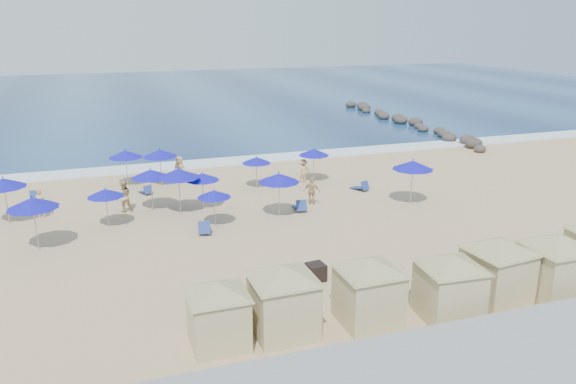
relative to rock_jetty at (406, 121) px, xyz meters
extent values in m
plane|color=tan|center=(-24.01, -24.90, -0.36)|extent=(160.00, 160.00, 0.00)
cube|color=navy|center=(-24.01, 30.10, -0.33)|extent=(160.00, 80.00, 0.06)
cube|color=white|center=(-24.01, -9.40, -0.32)|extent=(160.00, 2.50, 0.08)
cube|color=gray|center=(-24.01, -37.90, 0.19)|extent=(160.00, 2.20, 1.10)
ellipsoid|color=#2D2725|center=(-0.61, -12.90, -0.09)|extent=(1.00, 1.00, 0.65)
ellipsoid|color=#2D2725|center=(-0.13, -11.40, 0.05)|extent=(1.48, 1.48, 0.96)
ellipsoid|color=#2D2725|center=(0.35, -9.90, 0.02)|extent=(1.40, 1.40, 0.91)
ellipsoid|color=#2D2725|center=(-0.49, -8.40, 0.00)|extent=(1.32, 1.32, 0.86)
ellipsoid|color=#2D2725|center=(-0.01, -6.90, -0.02)|extent=(1.24, 1.24, 0.81)
ellipsoid|color=#2D2725|center=(0.47, -5.40, -0.04)|extent=(1.16, 1.16, 0.75)
ellipsoid|color=#2D2725|center=(-0.37, -3.90, -0.06)|extent=(1.08, 1.08, 0.70)
ellipsoid|color=#2D2725|center=(0.11, -2.40, -0.09)|extent=(1.00, 1.00, 0.65)
ellipsoid|color=#2D2725|center=(0.59, -0.90, 0.05)|extent=(1.48, 1.48, 0.96)
ellipsoid|color=#2D2725|center=(-0.25, 0.60, 0.02)|extent=(1.40, 1.40, 0.91)
ellipsoid|color=#2D2725|center=(0.23, 2.10, 0.00)|extent=(1.32, 1.32, 0.86)
ellipsoid|color=#2D2725|center=(-0.61, 3.60, -0.02)|extent=(1.24, 1.24, 0.81)
ellipsoid|color=#2D2725|center=(-0.13, 5.10, -0.04)|extent=(1.16, 1.16, 0.75)
ellipsoid|color=#2D2725|center=(0.35, 6.60, -0.06)|extent=(1.08, 1.08, 0.70)
ellipsoid|color=#2D2725|center=(-0.49, 8.10, -0.09)|extent=(1.00, 1.00, 0.65)
ellipsoid|color=#2D2725|center=(-0.01, 9.60, 0.05)|extent=(1.48, 1.48, 0.96)
ellipsoid|color=#2D2725|center=(0.47, 11.10, 0.02)|extent=(1.40, 1.40, 0.91)
ellipsoid|color=#2D2725|center=(-0.37, 12.60, 0.00)|extent=(1.32, 1.32, 0.86)
cube|color=black|center=(-22.03, -30.48, 0.00)|extent=(0.80, 0.80, 0.73)
cube|color=#C2B385|center=(-26.90, -33.96, 0.57)|extent=(1.86, 1.86, 1.85)
cube|color=#999064|center=(-26.90, -33.96, 1.49)|extent=(1.95, 1.95, 0.07)
pyramid|color=#999064|center=(-26.90, -33.96, 1.96)|extent=(4.06, 4.06, 0.46)
cube|color=#C2B385|center=(-24.62, -33.97, 0.67)|extent=(2.09, 2.09, 2.05)
cube|color=#999064|center=(-24.62, -33.97, 1.69)|extent=(2.19, 2.19, 0.08)
pyramid|color=#999064|center=(-24.62, -33.97, 2.21)|extent=(4.50, 4.50, 0.51)
cube|color=#C2B385|center=(-21.50, -34.23, 0.64)|extent=(2.04, 2.04, 2.01)
cube|color=#999064|center=(-21.50, -34.23, 1.65)|extent=(2.14, 2.14, 0.08)
pyramid|color=#999064|center=(-21.50, -34.23, 2.15)|extent=(4.40, 4.40, 0.50)
cube|color=#C2B385|center=(-18.58, -34.87, 0.64)|extent=(2.13, 2.13, 1.99)
cube|color=#999064|center=(-18.58, -34.87, 1.63)|extent=(2.24, 2.24, 0.08)
pyramid|color=#999064|center=(-18.58, -34.87, 2.13)|extent=(4.36, 4.36, 0.50)
cube|color=#C2B385|center=(-16.12, -34.38, 0.68)|extent=(2.28, 2.28, 2.08)
cube|color=#999064|center=(-16.12, -34.38, 1.72)|extent=(2.39, 2.39, 0.08)
pyramid|color=#999064|center=(-16.12, -34.38, 2.24)|extent=(4.53, 4.53, 0.52)
cube|color=#C2B385|center=(-13.82, -34.90, 0.70)|extent=(2.13, 2.13, 2.12)
cube|color=#999064|center=(-13.82, -34.90, 1.76)|extent=(2.24, 2.24, 0.08)
pyramid|color=#999064|center=(-13.82, -34.90, 2.29)|extent=(4.65, 4.65, 0.53)
cylinder|color=#A5A8AD|center=(-33.31, -23.20, 0.71)|extent=(0.06, 0.06, 2.14)
cone|color=#1110AE|center=(-33.31, -23.20, 1.98)|extent=(2.37, 2.37, 0.51)
sphere|color=#1110AE|center=(-33.31, -23.20, 2.29)|extent=(0.09, 0.09, 0.09)
cylinder|color=#A5A8AD|center=(-35.09, -18.78, 0.67)|extent=(0.05, 0.05, 2.07)
cone|color=#1110AE|center=(-35.09, -18.78, 1.90)|extent=(2.29, 2.29, 0.49)
sphere|color=#1110AE|center=(-35.09, -18.78, 2.20)|extent=(0.09, 0.09, 0.09)
cylinder|color=#A5A8AD|center=(-30.06, -21.11, 0.50)|extent=(0.05, 0.05, 1.73)
cone|color=#1110AE|center=(-30.06, -21.11, 1.53)|extent=(1.91, 1.91, 0.41)
sphere|color=#1110AE|center=(-30.06, -21.11, 1.78)|extent=(0.07, 0.07, 0.07)
cylinder|color=#A5A8AD|center=(-28.60, -13.56, 0.62)|extent=(0.05, 0.05, 1.97)
cone|color=#1110AE|center=(-28.60, -13.56, 1.78)|extent=(2.17, 2.17, 0.47)
sphere|color=#1110AE|center=(-28.60, -13.56, 2.07)|extent=(0.08, 0.08, 0.08)
cylinder|color=#A5A8AD|center=(-27.55, -19.06, 0.63)|extent=(0.05, 0.05, 1.99)
cone|color=#1110AE|center=(-27.55, -19.06, 1.81)|extent=(2.20, 2.20, 0.47)
sphere|color=#1110AE|center=(-27.55, -19.06, 2.10)|extent=(0.08, 0.08, 0.08)
cylinder|color=#A5A8AD|center=(-24.70, -22.75, 0.45)|extent=(0.04, 0.04, 1.63)
cone|color=#1110AE|center=(-24.70, -22.75, 1.42)|extent=(1.80, 1.80, 0.39)
sphere|color=#1110AE|center=(-24.70, -22.75, 1.65)|extent=(0.07, 0.07, 0.07)
cylinder|color=#A5A8AD|center=(-24.76, -19.78, 0.52)|extent=(0.05, 0.05, 1.76)
cone|color=#1110AE|center=(-24.76, -19.78, 1.56)|extent=(1.94, 1.94, 0.42)
sphere|color=#1110AE|center=(-24.76, -19.78, 1.81)|extent=(0.07, 0.07, 0.07)
cylinder|color=#A5A8AD|center=(-21.07, -22.53, 0.67)|extent=(0.05, 0.05, 2.06)
cone|color=#1110AE|center=(-21.07, -22.53, 1.89)|extent=(2.28, 2.28, 0.49)
sphere|color=#1110AE|center=(-21.07, -22.53, 2.19)|extent=(0.09, 0.09, 0.09)
cylinder|color=#A5A8AD|center=(-20.71, -16.76, 0.49)|extent=(0.04, 0.04, 1.70)
cone|color=#1110AE|center=(-20.71, -16.76, 1.49)|extent=(1.88, 1.88, 0.40)
sphere|color=#1110AE|center=(-20.71, -16.76, 1.74)|extent=(0.07, 0.07, 0.07)
cylinder|color=#A5A8AD|center=(-16.69, -16.56, 0.57)|extent=(0.05, 0.05, 1.86)
cone|color=#1110AE|center=(-16.69, -16.56, 1.67)|extent=(2.06, 2.06, 0.44)
sphere|color=#1110AE|center=(-16.69, -16.56, 1.94)|extent=(0.08, 0.08, 0.08)
cylinder|color=#A5A8AD|center=(-12.98, -22.85, 0.73)|extent=(0.06, 0.06, 2.18)
cone|color=#1110AE|center=(-12.98, -22.85, 2.02)|extent=(2.41, 2.41, 0.52)
sphere|color=#1110AE|center=(-12.98, -22.85, 2.33)|extent=(0.09, 0.09, 0.09)
cylinder|color=#A5A8AD|center=(-26.49, -14.25, 0.64)|extent=(0.05, 0.05, 2.01)
cone|color=#1110AE|center=(-26.49, -14.25, 1.84)|extent=(2.22, 2.22, 0.48)
sphere|color=#1110AE|center=(-26.49, -14.25, 2.13)|extent=(0.08, 0.08, 0.08)
cylinder|color=#A5A8AD|center=(-26.14, -20.15, 0.71)|extent=(0.06, 0.06, 2.15)
cone|color=#1110AE|center=(-26.14, -20.15, 1.98)|extent=(2.37, 2.37, 0.51)
sphere|color=#1110AE|center=(-26.14, -20.15, 2.29)|extent=(0.09, 0.09, 0.09)
cube|color=navy|center=(-34.11, -14.72, -0.20)|extent=(0.64, 1.23, 0.33)
cube|color=navy|center=(-34.08, -15.22, 0.04)|extent=(0.58, 0.36, 0.58)
cube|color=navy|center=(-27.68, -15.68, -0.22)|extent=(0.81, 1.15, 0.29)
cube|color=navy|center=(-27.54, -16.10, -0.01)|extent=(0.56, 0.43, 0.51)
cube|color=navy|center=(-25.41, -23.44, -0.19)|extent=(0.84, 1.40, 0.36)
cube|color=navy|center=(-25.50, -23.98, 0.08)|extent=(0.67, 0.46, 0.64)
cube|color=navy|center=(-19.59, -21.73, -0.19)|extent=(0.74, 1.33, 0.35)
cube|color=navy|center=(-19.65, -22.26, 0.07)|extent=(0.64, 0.42, 0.62)
cube|color=navy|center=(-14.62, -19.29, -0.20)|extent=(0.96, 1.31, 0.33)
cube|color=navy|center=(-14.43, -19.76, 0.04)|extent=(0.64, 0.51, 0.58)
imported|color=tan|center=(-33.50, -18.38, 0.46)|extent=(0.70, 0.60, 1.63)
imported|color=tan|center=(-29.10, -18.81, 0.55)|extent=(0.96, 0.79, 1.82)
imported|color=tan|center=(-18.55, -21.05, 0.46)|extent=(1.00, 0.91, 1.64)
imported|color=tan|center=(-17.43, -16.51, 0.43)|extent=(1.10, 0.73, 1.59)
imported|color=tan|center=(-25.19, -13.74, 0.52)|extent=(1.03, 0.93, 1.76)
camera|label=1|loc=(-30.05, -50.38, 10.15)|focal=35.00mm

